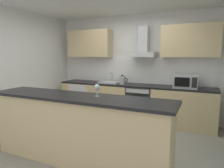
% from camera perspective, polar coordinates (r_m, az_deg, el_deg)
% --- Properties ---
extents(ground, '(5.32, 4.55, 0.02)m').
position_cam_1_polar(ground, '(3.90, -1.82, -16.30)').
color(ground, gray).
extents(wall_back, '(5.32, 0.12, 2.60)m').
position_cam_1_polar(wall_back, '(5.26, 7.07, 4.74)').
color(wall_back, white).
rests_on(wall_back, ground).
extents(wall_left, '(0.12, 4.55, 2.60)m').
position_cam_1_polar(wall_left, '(4.97, -25.52, 3.83)').
color(wall_left, white).
rests_on(wall_left, ground).
extents(backsplash_tile, '(3.67, 0.02, 0.66)m').
position_cam_1_polar(backsplash_tile, '(5.20, 6.81, 3.93)').
color(backsplash_tile, white).
extents(counter_back, '(3.80, 0.60, 0.90)m').
position_cam_1_polar(counter_back, '(5.03, 5.58, -5.19)').
color(counter_back, '#D1B784').
rests_on(counter_back, ground).
extents(counter_island, '(2.85, 0.64, 1.02)m').
position_cam_1_polar(counter_island, '(3.12, -9.77, -12.39)').
color(counter_island, '#D1B784').
rests_on(counter_island, ground).
extents(upper_cabinets, '(3.75, 0.32, 0.70)m').
position_cam_1_polar(upper_cabinets, '(5.05, 6.38, 11.54)').
color(upper_cabinets, '#D1B784').
extents(oven, '(0.60, 0.62, 0.80)m').
position_cam_1_polar(oven, '(4.93, 8.07, -5.37)').
color(oven, slate).
rests_on(oven, ground).
extents(refrigerator, '(0.58, 0.60, 0.85)m').
position_cam_1_polar(refrigerator, '(5.60, -8.02, -4.13)').
color(refrigerator, white).
rests_on(refrigerator, ground).
extents(microwave, '(0.50, 0.38, 0.30)m').
position_cam_1_polar(microwave, '(4.62, 20.09, 0.76)').
color(microwave, '#B7BABC').
rests_on(microwave, counter_back).
extents(sink, '(0.50, 0.40, 0.26)m').
position_cam_1_polar(sink, '(5.14, -0.57, 0.57)').
color(sink, silver).
rests_on(sink, counter_back).
extents(kettle, '(0.29, 0.15, 0.24)m').
position_cam_1_polar(kettle, '(4.96, 2.88, 1.17)').
color(kettle, '#B7BABC').
rests_on(kettle, counter_back).
extents(range_hood, '(0.62, 0.45, 0.72)m').
position_cam_1_polar(range_hood, '(4.93, 8.82, 10.16)').
color(range_hood, '#B7BABC').
extents(wine_glass, '(0.08, 0.08, 0.18)m').
position_cam_1_polar(wine_glass, '(2.88, -4.27, -1.08)').
color(wine_glass, silver).
rests_on(wine_glass, counter_island).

